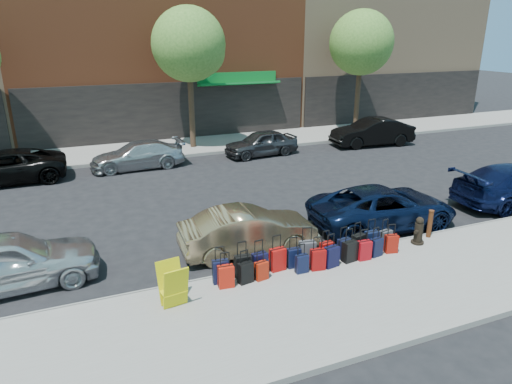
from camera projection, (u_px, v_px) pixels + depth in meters
name	position (u px, v px, depth m)	size (l,w,h in m)	color
ground	(247.00, 209.00, 16.69)	(120.00, 120.00, 0.00)	black
sidewalk_near	(343.00, 297.00, 10.98)	(60.00, 4.00, 0.15)	gray
sidewalk_far	(182.00, 147.00, 25.40)	(60.00, 4.00, 0.15)	gray
curb_near	(304.00, 261.00, 12.75)	(60.00, 0.08, 0.15)	gray
curb_far	(192.00, 155.00, 23.63)	(60.00, 0.08, 0.15)	gray
tree_center	(191.00, 46.00, 23.42)	(3.80, 3.80, 7.27)	black
tree_right	(363.00, 44.00, 27.15)	(3.80, 3.80, 7.27)	black
suitcase_front_0	(221.00, 272.00, 11.40)	(0.43, 0.28, 0.97)	black
suitcase_front_1	(243.00, 266.00, 11.65)	(0.42, 0.24, 0.98)	black
suitcase_front_2	(260.00, 263.00, 11.82)	(0.41, 0.25, 0.94)	black
suitcase_front_3	(278.00, 259.00, 11.99)	(0.43, 0.26, 0.99)	#A70D0A
suitcase_front_4	(294.00, 258.00, 12.16)	(0.37, 0.21, 0.86)	black
suitcase_front_5	(307.00, 253.00, 12.33)	(0.47, 0.30, 1.05)	#424248
suitcase_front_6	(326.00, 251.00, 12.52)	(0.38, 0.24, 0.87)	#930C09
suitcase_front_7	(344.00, 248.00, 12.68)	(0.40, 0.25, 0.90)	black
suitcase_front_8	(358.00, 244.00, 12.91)	(0.42, 0.29, 0.94)	black
suitcase_front_9	(372.00, 241.00, 13.09)	(0.40, 0.23, 0.95)	black
suitcase_front_10	(385.00, 239.00, 13.24)	(0.40, 0.26, 0.89)	#37373C
suitcase_back_0	(226.00, 276.00, 11.21)	(0.40, 0.25, 0.92)	#B3190B
suitcase_back_1	(246.00, 273.00, 11.41)	(0.40, 0.27, 0.87)	black
suitcase_back_2	(261.00, 271.00, 11.56)	(0.36, 0.25, 0.79)	#A21D0A
suitcase_back_4	(302.00, 264.00, 11.90)	(0.33, 0.19, 0.80)	black
suitcase_back_5	(318.00, 259.00, 12.04)	(0.42, 0.28, 0.92)	maroon
suitcase_back_6	(331.00, 257.00, 12.18)	(0.42, 0.29, 0.93)	black
suitcase_back_7	(350.00, 251.00, 12.47)	(0.43, 0.29, 0.95)	black
suitcase_back_8	(364.00, 250.00, 12.57)	(0.38, 0.23, 0.89)	maroon
suitcase_back_9	(376.00, 247.00, 12.78)	(0.38, 0.26, 0.85)	black
suitcase_back_10	(391.00, 244.00, 12.98)	(0.39, 0.27, 0.85)	maroon
fire_hydrant	(419.00, 231.00, 13.51)	(0.43, 0.38, 0.84)	black
bollard	(430.00, 223.00, 13.90)	(0.16, 0.16, 0.88)	#38190C
display_rack	(173.00, 285.00, 10.40)	(0.66, 0.71, 1.03)	#CFC60B
car_near_0	(7.00, 261.00, 11.31)	(1.74, 4.32, 1.47)	silver
car_near_1	(249.00, 231.00, 13.25)	(1.40, 4.01, 1.32)	tan
car_near_2	(383.00, 207.00, 14.98)	(2.26, 4.90, 1.36)	#0B1734
car_far_0	(4.00, 167.00, 19.34)	(2.29, 4.97, 1.38)	black
car_far_1	(137.00, 155.00, 21.47)	(1.76, 4.33, 1.26)	silver
car_far_2	(261.00, 143.00, 23.69)	(1.56, 3.87, 1.32)	#363538
car_far_3	(372.00, 132.00, 25.77)	(1.62, 4.65, 1.53)	black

